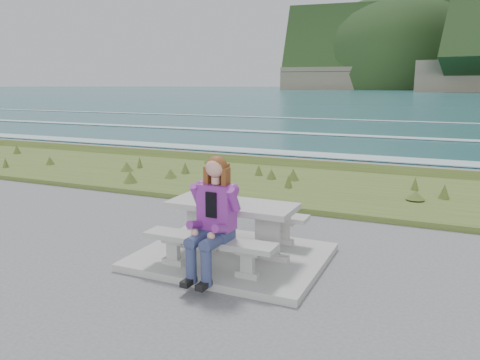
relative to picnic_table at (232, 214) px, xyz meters
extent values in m
cube|color=#ABAAA5|center=(0.00, 0.00, -0.63)|extent=(2.60, 2.10, 0.10)
cube|color=#ABAAA5|center=(-0.54, 0.00, -0.54)|extent=(0.62, 0.12, 0.08)
cube|color=#ABAAA5|center=(-0.54, 0.00, -0.25)|extent=(0.34, 0.09, 0.51)
cube|color=#ABAAA5|center=(-0.54, 0.00, 0.05)|extent=(0.62, 0.12, 0.08)
cube|color=#ABAAA5|center=(0.54, 0.00, -0.54)|extent=(0.62, 0.12, 0.08)
cube|color=#ABAAA5|center=(0.54, 0.00, -0.25)|extent=(0.34, 0.09, 0.51)
cube|color=#ABAAA5|center=(0.54, 0.00, 0.05)|extent=(0.62, 0.12, 0.08)
cube|color=#ABAAA5|center=(0.00, 0.00, 0.13)|extent=(1.80, 0.75, 0.08)
cube|color=#ABAAA5|center=(-0.54, -0.70, -0.54)|extent=(0.30, 0.12, 0.08)
cube|color=#ABAAA5|center=(-0.54, -0.70, -0.39)|extent=(0.17, 0.09, 0.22)
cube|color=#ABAAA5|center=(-0.54, -0.70, -0.24)|extent=(0.30, 0.12, 0.08)
cube|color=#ABAAA5|center=(0.54, -0.70, -0.54)|extent=(0.30, 0.12, 0.08)
cube|color=#ABAAA5|center=(0.54, -0.70, -0.39)|extent=(0.17, 0.09, 0.22)
cube|color=#ABAAA5|center=(0.54, -0.70, -0.24)|extent=(0.30, 0.12, 0.08)
cube|color=#ABAAA5|center=(0.00, -0.70, -0.17)|extent=(1.80, 0.35, 0.07)
cube|color=#ABAAA5|center=(-0.54, 0.70, -0.54)|extent=(0.30, 0.12, 0.08)
cube|color=#ABAAA5|center=(-0.54, 0.70, -0.39)|extent=(0.17, 0.09, 0.22)
cube|color=#ABAAA5|center=(-0.54, 0.70, -0.24)|extent=(0.30, 0.12, 0.08)
cube|color=#ABAAA5|center=(0.54, 0.70, -0.54)|extent=(0.30, 0.12, 0.08)
cube|color=#ABAAA5|center=(0.54, 0.70, -0.39)|extent=(0.17, 0.09, 0.22)
cube|color=#ABAAA5|center=(0.54, 0.70, -0.24)|extent=(0.30, 0.12, 0.08)
cube|color=#ABAAA5|center=(0.00, 0.70, -0.17)|extent=(1.80, 0.35, 0.07)
cube|color=#39531F|center=(0.00, 5.00, -0.68)|extent=(160.00, 4.50, 0.22)
cube|color=#6B5D50|center=(0.00, 7.90, -0.68)|extent=(160.00, 0.80, 2.20)
plane|color=#20535C|center=(0.00, 430.00, -2.48)|extent=(1600.00, 1600.00, 0.00)
cube|color=silver|center=(0.00, 14.00, -2.42)|extent=(220.00, 3.00, 0.06)
cube|color=silver|center=(0.00, 22.00, -2.42)|extent=(220.00, 2.00, 0.06)
cube|color=silver|center=(0.00, 34.00, -2.42)|extent=(220.00, 1.40, 0.06)
cube|color=silver|center=(0.00, 52.00, -2.42)|extent=(220.00, 1.00, 0.06)
cube|color=#6B5D50|center=(-40.00, 440.00, 6.52)|extent=(201.55, 149.04, 18.00)
ellipsoid|color=black|center=(-40.00, 440.00, 9.52)|extent=(211.86, 162.91, 138.55)
cube|color=navy|center=(0.09, -0.93, -0.29)|extent=(0.45, 0.79, 0.58)
cube|color=purple|center=(0.11, -0.68, 0.28)|extent=(0.46, 0.28, 0.58)
sphere|color=#DA9E88|center=(0.11, -0.70, 0.79)|extent=(0.25, 0.25, 0.25)
sphere|color=#5E2C15|center=(0.11, -0.67, 0.80)|extent=(0.27, 0.27, 0.27)
camera|label=1|loc=(2.70, -5.76, 1.79)|focal=35.00mm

